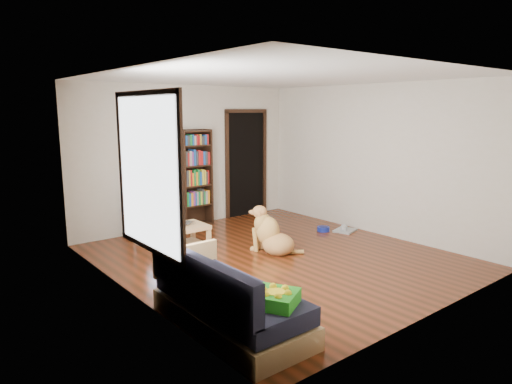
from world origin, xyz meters
TOP-DOWN VIEW (x-y plane):
  - ground at (0.00, 0.00)m, footprint 5.00×5.00m
  - ceiling at (0.00, 0.00)m, footprint 5.00×5.00m
  - wall_back at (0.00, 2.50)m, footprint 4.50×0.00m
  - wall_front at (0.00, -2.50)m, footprint 4.50×0.00m
  - wall_left at (-2.25, 0.00)m, footprint 0.00×5.00m
  - wall_right at (2.25, 0.00)m, footprint 0.00×5.00m
  - green_cushion at (-1.75, -1.98)m, footprint 0.51×0.51m
  - laptop at (-0.84, 1.09)m, footprint 0.42×0.38m
  - dog_bowl at (1.62, 0.56)m, footprint 0.22×0.22m
  - grey_rag at (1.92, 0.31)m, footprint 0.48×0.42m
  - window at (-2.23, -0.50)m, footprint 0.03×1.46m
  - doorway at (1.35, 2.48)m, footprint 1.03×0.05m
  - tv_stand at (-0.90, 2.25)m, footprint 0.90×0.45m
  - crt_tv at (-0.90, 2.27)m, footprint 0.55×0.52m
  - bookshelf at (0.05, 2.34)m, footprint 0.60×0.30m
  - sofa at (-1.87, -1.38)m, footprint 0.80×1.80m
  - coffee_table at (-0.84, 1.12)m, footprint 0.55×0.55m
  - dog at (0.08, 0.21)m, footprint 0.62×0.82m

SIDE VIEW (x-z plane):
  - ground at x=0.00m, z-range 0.00..0.00m
  - grey_rag at x=1.92m, z-range 0.00..0.03m
  - dog_bowl at x=1.62m, z-range 0.00..0.08m
  - sofa at x=-1.87m, z-range -0.14..0.66m
  - tv_stand at x=-0.90m, z-range 0.02..0.52m
  - dog at x=0.08m, z-range -0.10..0.64m
  - coffee_table at x=-0.84m, z-range 0.08..0.48m
  - laptop at x=-0.84m, z-range 0.40..0.43m
  - green_cushion at x=-1.75m, z-range 0.42..0.55m
  - crt_tv at x=-0.90m, z-range 0.45..1.03m
  - bookshelf at x=0.05m, z-range 0.10..1.90m
  - doorway at x=1.35m, z-range 0.03..2.21m
  - wall_back at x=0.00m, z-range -0.95..3.55m
  - wall_front at x=0.00m, z-range -0.95..3.55m
  - wall_left at x=-2.25m, z-range -1.20..3.80m
  - wall_right at x=2.25m, z-range -1.20..3.80m
  - window at x=-2.23m, z-range 0.65..2.35m
  - ceiling at x=0.00m, z-range 2.60..2.60m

